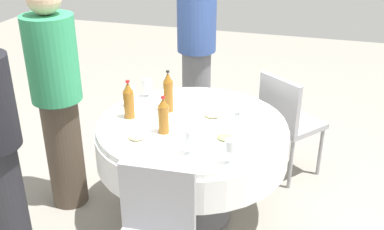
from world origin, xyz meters
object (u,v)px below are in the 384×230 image
wine_glass_right (147,85)px  wine_glass_north (130,93)px  plate_south (225,139)px  person_mid (57,96)px  plate_far (213,117)px  plate_left (137,139)px  bottle_amber_near (163,116)px  wine_glass_inner (189,138)px  dining_table (192,143)px  chair_inner (287,118)px  bottle_amber_mid (168,93)px  bottle_amber_outer (129,101)px  wine_glass_far (240,101)px  person_outer (197,52)px  wine_glass_rear (230,147)px

wine_glass_right → wine_glass_north: wine_glass_north is taller
plate_south → person_mid: size_ratio=0.14×
wine_glass_right → plate_far: (-0.55, 0.22, -0.08)m
wine_glass_north → wine_glass_right: bearing=-103.7°
person_mid → plate_left: bearing=-115.1°
bottle_amber_near → wine_glass_inner: (-0.23, 0.21, -0.01)m
dining_table → wine_glass_right: 0.60m
plate_far → chair_inner: (-0.45, -0.61, -0.23)m
bottle_amber_mid → chair_inner: bottle_amber_mid is taller
bottle_amber_mid → plate_left: size_ratio=1.27×
person_mid → chair_inner: (-1.49, -0.81, -0.34)m
bottle_amber_near → wine_glass_north: bottle_amber_near is taller
person_mid → chair_inner: size_ratio=1.88×
plate_south → person_mid: person_mid is taller
wine_glass_north → bottle_amber_outer: bearing=110.3°
bottle_amber_mid → bottle_amber_outer: 0.28m
chair_inner → dining_table: bearing=-90.0°
wine_glass_north → wine_glass_far: size_ratio=1.07×
bottle_amber_outer → plate_far: size_ratio=1.07×
wine_glass_north → plate_south: bearing=157.8°
dining_table → chair_inner: 0.91m
bottle_amber_mid → wine_glass_right: 0.31m
wine_glass_far → plate_south: 0.40m
plate_south → person_outer: 1.45m
dining_table → plate_left: 0.45m
wine_glass_rear → plate_left: bearing=-9.6°
wine_glass_rear → plate_left: wine_glass_rear is taller
bottle_amber_mid → wine_glass_inner: bearing=120.4°
wine_glass_north → chair_inner: bearing=-150.9°
plate_far → bottle_amber_outer: bearing=14.9°
plate_south → wine_glass_far: bearing=-91.5°
wine_glass_right → plate_south: 0.87m
plate_left → person_mid: 0.72m
wine_glass_north → person_mid: person_mid is taller
dining_table → bottle_amber_outer: 0.51m
person_outer → wine_glass_far: bearing=-73.2°
wine_glass_inner → chair_inner: wine_glass_inner is taller
wine_glass_rear → wine_glass_far: size_ratio=1.09×
wine_glass_right → chair_inner: size_ratio=0.16×
wine_glass_rear → person_mid: bearing=-14.7°
plate_left → chair_inner: (-0.82, -1.04, -0.23)m
wine_glass_inner → chair_inner: size_ratio=0.18×
plate_south → dining_table: bearing=-34.5°
wine_glass_far → plate_left: wine_glass_far is taller
wine_glass_right → person_mid: bearing=40.9°
bottle_amber_mid → person_outer: (0.09, -1.02, -0.03)m
plate_south → chair_inner: 0.97m
plate_left → dining_table: bearing=-127.3°
bottle_amber_near → plate_left: (0.12, 0.15, -0.10)m
wine_glass_inner → person_mid: 1.07m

